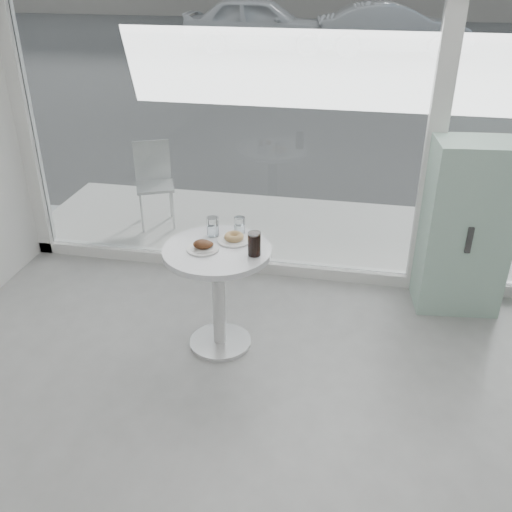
% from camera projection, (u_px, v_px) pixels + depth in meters
% --- Properties ---
extents(room_shell, '(6.00, 6.00, 6.00)m').
position_uv_depth(room_shell, '(116.00, 337.00, 0.98)').
color(room_shell, white).
rests_on(room_shell, ground).
extents(storefront, '(5.00, 0.14, 3.00)m').
position_uv_depth(storefront, '(327.00, 72.00, 4.14)').
color(storefront, white).
rests_on(storefront, ground).
extents(main_table, '(0.72, 0.72, 0.77)m').
position_uv_depth(main_table, '(218.00, 277.00, 3.83)').
color(main_table, silver).
rests_on(main_table, ground).
extents(patio_deck, '(5.60, 1.60, 0.05)m').
position_uv_depth(patio_deck, '(317.00, 233.00, 5.64)').
color(patio_deck, silver).
rests_on(patio_deck, ground).
extents(street, '(40.00, 24.00, 0.00)m').
position_uv_depth(street, '(360.00, 50.00, 16.20)').
color(street, '#363636').
rests_on(street, ground).
extents(mint_cabinet, '(0.65, 0.47, 1.33)m').
position_uv_depth(mint_cabinet, '(466.00, 228.00, 4.25)').
color(mint_cabinet, '#9DC9B5').
rests_on(mint_cabinet, ground).
extents(patio_chair, '(0.47, 0.47, 0.82)m').
position_uv_depth(patio_chair, '(154.00, 178.00, 5.60)').
color(patio_chair, silver).
rests_on(patio_chair, patio_deck).
extents(car_white, '(4.27, 1.91, 1.43)m').
position_uv_depth(car_white, '(260.00, 24.00, 15.50)').
color(car_white, silver).
rests_on(car_white, street).
extents(car_silver, '(4.13, 1.90, 1.31)m').
position_uv_depth(car_silver, '(393.00, 30.00, 14.96)').
color(car_silver, '#96999D').
rests_on(car_silver, street).
extents(plate_fritter, '(0.21, 0.21, 0.07)m').
position_uv_depth(plate_fritter, '(203.00, 246.00, 3.70)').
color(plate_fritter, silver).
rests_on(plate_fritter, main_table).
extents(plate_donut, '(0.23, 0.23, 0.05)m').
position_uv_depth(plate_donut, '(234.00, 238.00, 3.82)').
color(plate_donut, silver).
rests_on(plate_donut, main_table).
extents(water_tumbler_a, '(0.08, 0.08, 0.13)m').
position_uv_depth(water_tumbler_a, '(213.00, 227.00, 3.87)').
color(water_tumbler_a, white).
rests_on(water_tumbler_a, main_table).
extents(water_tumbler_b, '(0.08, 0.08, 0.12)m').
position_uv_depth(water_tumbler_b, '(240.00, 227.00, 3.90)').
color(water_tumbler_b, white).
rests_on(water_tumbler_b, main_table).
extents(cola_glass, '(0.08, 0.08, 0.16)m').
position_uv_depth(cola_glass, '(254.00, 244.00, 3.61)').
color(cola_glass, white).
rests_on(cola_glass, main_table).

